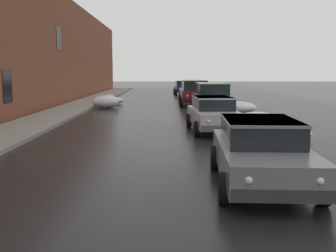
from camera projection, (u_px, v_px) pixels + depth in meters
The scene contains 12 objects.
left_sidewalk_slab at pixel (28, 126), 17.72m from camera, with size 2.47×80.00×0.14m, color gray.
snow_bank_along_left_kerb at pixel (256, 122), 16.65m from camera, with size 2.02×1.50×0.79m.
snow_bank_mid_block_left at pixel (105, 102), 26.92m from camera, with size 1.82×1.23×0.85m.
snow_bank_near_corner_right at pixel (271, 133), 14.49m from camera, with size 3.01×1.45×0.46m.
snow_bank_along_right_kerb at pixel (111, 100), 30.40m from camera, with size 1.80×1.37×0.74m.
snow_bank_far_right_pile at pixel (234, 108), 23.35m from camera, with size 2.58×1.37×0.74m.
sedan_grey_approaching_near_lane at pixel (260, 150), 8.70m from camera, with size 2.17×4.45×1.42m.
sedan_silver_parked_kerbside_close at pixel (213, 113), 16.49m from camera, with size 2.07×4.45×1.42m.
suv_green_parked_kerbside_mid at pixel (211, 98), 22.30m from camera, with size 2.03×4.81×1.82m.
suv_maroon_parked_far_down_block at pixel (194, 92), 29.28m from camera, with size 2.13×4.85×1.82m.
sedan_white_queued_behind_truck at pixel (191, 90), 36.25m from camera, with size 2.11×4.38×1.42m.
sedan_darkblue_at_far_intersection at pixel (183, 87), 42.99m from camera, with size 2.11×4.07×1.42m.
Camera 1 is at (0.29, 0.41, 2.44)m, focal length 43.00 mm.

